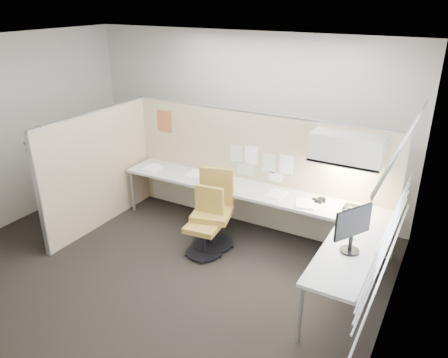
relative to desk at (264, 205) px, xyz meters
The scene contains 26 objects.
floor 1.58m from the desk, 129.58° to the right, with size 5.50×4.50×0.01m, color black.
ceiling 2.64m from the desk, 129.58° to the right, with size 5.50×4.50×0.01m, color white.
wall_back 1.66m from the desk, 129.62° to the left, with size 5.50×0.02×2.80m, color beige.
wall_left 3.93m from the desk, 162.99° to the right, with size 0.02×4.50×2.80m, color beige.
wall_right 2.28m from the desk, 31.75° to the right, with size 0.02×4.50×2.80m, color beige.
window_pane 2.32m from the desk, 32.11° to the right, with size 0.01×2.80×1.30m, color #9DAAB6.
partition_back 0.67m from the desk, 128.75° to the left, with size 4.10×0.06×1.75m, color beige.
partition_left 2.52m from the desk, 165.56° to the right, with size 0.06×2.20×1.75m, color beige.
desk is the anchor object (origin of this frame).
overhead_bin 1.35m from the desk, 15.24° to the left, with size 0.90×0.36×0.38m, color beige.
task_light_strip 1.22m from the desk, 15.24° to the left, with size 0.60×0.06×0.02m, color #FFEABF.
pinned_papers 0.69m from the desk, 124.37° to the left, with size 1.01×0.00×0.47m.
poster 2.19m from the desk, 167.47° to the left, with size 0.28×0.00×0.35m, color orange.
chair_left 0.86m from the desk, 134.89° to the right, with size 0.48×0.50×0.92m.
chair_right 0.71m from the desk, 151.32° to the right, with size 0.61×0.63×1.08m.
monitor 1.65m from the desk, 30.59° to the right, with size 0.28×0.45×0.52m.
phone 1.17m from the desk, ahead, with size 0.21×0.20×0.12m.
stapler 0.72m from the desk, 15.32° to the left, with size 0.14×0.04×0.05m, color black.
tape_dispenser 0.78m from the desk, 18.22° to the left, with size 0.10×0.06×0.06m, color black.
coat_hook 3.06m from the desk, 148.63° to the right, with size 0.18×0.43×1.30m.
paper_stack_0 1.99m from the desk, behind, with size 0.23×0.30×0.03m, color white.
paper_stack_1 1.30m from the desk, 169.92° to the left, with size 0.23×0.30×0.02m, color white.
paper_stack_2 0.74m from the desk, behind, with size 0.23×0.30×0.04m, color white.
paper_stack_3 0.23m from the desk, 54.48° to the left, with size 0.23×0.30×0.01m, color white.
paper_stack_4 0.58m from the desk, ahead, with size 0.23×0.30×0.02m, color white.
paper_stack_5 1.33m from the desk, 17.40° to the right, with size 0.23×0.30×0.02m, color white.
Camera 1 is at (3.09, -3.86, 3.30)m, focal length 35.00 mm.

